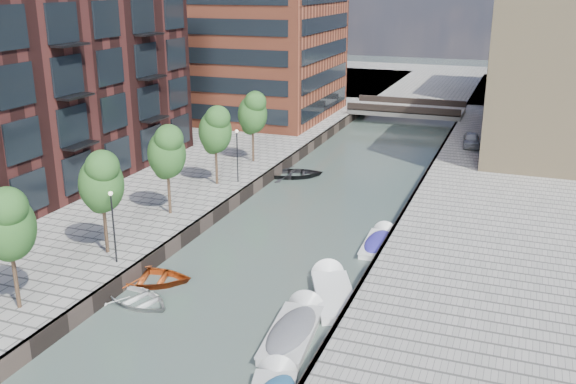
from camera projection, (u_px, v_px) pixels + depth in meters
The scene contains 22 objects.
water at pixel (326, 205), 47.62m from camera, with size 300.00×300.00×0.00m, color #38473F.
quay_right at pixel (559, 226), 42.14m from camera, with size 20.00×140.00×1.00m, color gray.
quay_wall_left at pixel (251, 189), 49.49m from camera, with size 0.25×140.00×1.00m, color #332823.
quay_wall_right at pixel (409, 208), 45.43m from camera, with size 0.25×140.00×1.00m, color #332823.
far_closure at pixel (439, 84), 100.86m from camera, with size 80.00×40.00×1.00m, color gray.
tan_block_near at pixel (563, 70), 59.38m from camera, with size 12.00×25.00×14.00m, color #9E8660.
tan_block_far at pixel (558, 37), 82.20m from camera, with size 12.00×20.00×16.00m, color #9E8660.
bridge at pixel (407, 110), 75.66m from camera, with size 13.00×6.00×1.30m.
tree_2 at pixel (7, 223), 29.21m from camera, with size 2.50×2.50×5.95m.
tree_3 at pixel (101, 180), 35.44m from camera, with size 2.50×2.50×5.95m.
tree_4 at pixel (167, 151), 41.67m from camera, with size 2.50×2.50×5.95m.
tree_5 at pixel (215, 129), 47.90m from camera, with size 2.50×2.50×5.95m.
tree_6 at pixel (252, 112), 54.13m from camera, with size 2.50×2.50×5.95m.
lamp_1 at pixel (113, 220), 34.68m from camera, with size 0.24×0.24×4.12m.
lamp_2 at pixel (237, 150), 48.92m from camera, with size 0.24×0.24×4.12m.
sloop_2 at pixel (148, 282), 35.28m from camera, with size 3.47×4.86×1.01m, color #A63C12.
sloop_3 at pixel (138, 303), 33.06m from camera, with size 2.97×4.15×0.86m, color beige.
sloop_4 at pixel (294, 177), 54.43m from camera, with size 3.53×4.95×1.02m, color black.
motorboat_2 at pixel (333, 292), 33.96m from camera, with size 4.02×5.90×1.87m.
motorboat_3 at pixel (379, 242), 40.24m from camera, with size 1.81×4.77×1.57m.
motorboat_4 at pixel (294, 329), 30.09m from camera, with size 2.50×5.83×1.89m.
car at pixel (472, 140), 60.17m from camera, with size 1.55×3.85×1.31m, color #ADAFB2.
Camera 1 is at (13.05, -3.10, 15.75)m, focal length 40.00 mm.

